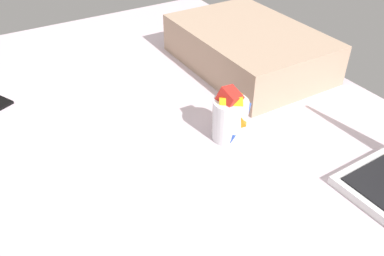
{
  "coord_description": "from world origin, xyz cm",
  "views": [
    {
      "loc": [
        76.8,
        -31.5,
        81.96
      ],
      "look_at": [
        8.73,
        9.2,
        24.0
      ],
      "focal_mm": 37.79,
      "sensor_mm": 36.0,
      "label": 1
    }
  ],
  "objects": [
    {
      "name": "bed_mattress",
      "position": [
        0.0,
        0.0,
        9.0
      ],
      "size": [
        180.0,
        140.0,
        18.0
      ],
      "primitive_type": "cube",
      "color": "silver",
      "rests_on": "ground"
    },
    {
      "name": "snack_cup",
      "position": [
        10.01,
        19.76,
        24.3
      ],
      "size": [
        9.84,
        9.26,
        14.9
      ],
      "color": "silver",
      "rests_on": "bed_mattress"
    },
    {
      "name": "pillow",
      "position": [
        -19.84,
        48.0,
        24.5
      ],
      "size": [
        52.0,
        36.0,
        13.0
      ],
      "primitive_type": "cube",
      "color": "tan",
      "rests_on": "bed_mattress"
    }
  ]
}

